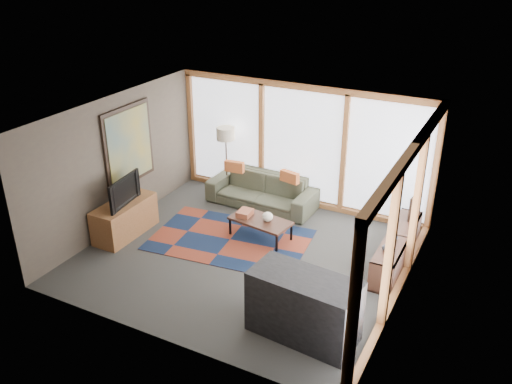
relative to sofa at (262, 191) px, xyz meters
The scene contains 17 objects.
ground 2.09m from the sofa, 71.24° to the right, with size 5.50×5.50×0.00m, color #32322F.
room_envelope 2.17m from the sofa, 50.21° to the right, with size 5.52×5.02×2.62m.
rug 1.63m from the sofa, 85.38° to the right, with size 2.89×1.86×0.01m, color maroon.
sofa is the anchor object (origin of this frame).
pillow_left 0.78m from the sofa, behind, with size 0.42×0.13×0.23m, color #BF5C2C.
pillow_right 0.77m from the sofa, ahead, with size 0.41×0.12×0.23m, color #BF5C2C.
floor_lamp 1.03m from the sofa, behind, with size 0.39×0.39×1.56m, color #312118, non-canonical shape.
coffee_table 1.39m from the sofa, 64.29° to the right, with size 1.15×0.57×0.38m, color #341F13, non-canonical shape.
book_stack 1.26m from the sofa, 78.14° to the right, with size 0.25×0.31×0.10m, color brown.
vase 1.44m from the sofa, 59.06° to the right, with size 0.20×0.20×0.18m, color silver.
bookshelf 3.23m from the sofa, 16.57° to the right, with size 0.39×2.15×0.54m, color #341F13, non-canonical shape.
bowl_a 3.41m from the sofa, 26.06° to the right, with size 0.19×0.19×0.10m, color black.
bowl_b 3.25m from the sofa, 19.82° to the right, with size 0.16×0.16×0.08m, color black.
shelf_picture 3.19m from the sofa, ahead, with size 0.04×0.35×0.46m, color black.
tv_console 2.90m from the sofa, 127.41° to the right, with size 0.56×1.34×0.67m, color brown.
television 2.99m from the sofa, 126.64° to the right, with size 0.96×0.13×0.55m, color black.
bar_counter 4.19m from the sofa, 55.18° to the right, with size 1.53×0.71×0.97m, color black.
Camera 1 is at (3.97, -7.28, 5.18)m, focal length 38.00 mm.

